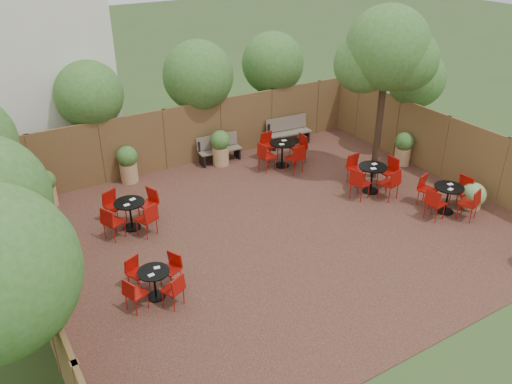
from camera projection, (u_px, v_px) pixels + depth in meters
ground at (280, 230)px, 13.69m from camera, size 80.00×80.00×0.00m
courtyard_paving at (280, 229)px, 13.68m from camera, size 12.00×10.00×0.02m
fence_back at (195, 133)px, 17.00m from camera, size 12.00×0.08×2.00m
fence_left at (31, 270)px, 10.46m from camera, size 0.08×10.00×2.00m
fence_right at (444, 147)px, 15.98m from camera, size 0.08×10.00×2.00m
neighbour_building at (11, 38)px, 15.79m from camera, size 5.00×4.00×8.00m
overhang_foliage at (131, 127)px, 12.74m from camera, size 15.55×10.70×2.62m
courtyard_tree at (387, 54)px, 14.61m from camera, size 2.60×2.50×5.17m
park_bench_left at (219, 148)px, 17.26m from camera, size 1.46×0.55×0.89m
park_bench_right at (288, 131)px, 18.51m from camera, size 1.63×0.66×0.98m
bistro_tables at (296, 191)px, 14.57m from camera, size 9.71×6.50×0.94m
planters at (206, 159)px, 16.12m from camera, size 11.08×4.03×1.17m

